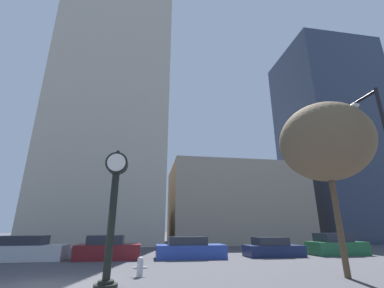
{
  "coord_description": "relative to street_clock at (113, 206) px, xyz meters",
  "views": [
    {
      "loc": [
        3.3,
        -9.63,
        1.83
      ],
      "look_at": [
        6.68,
        10.8,
        8.61
      ],
      "focal_mm": 24.0,
      "sensor_mm": 36.0,
      "label": 1
    }
  ],
  "objects": [
    {
      "name": "building_storefront_row",
      "position": [
        12.25,
        24.06,
        2.22
      ],
      "size": [
        16.35,
        12.0,
        9.56
      ],
      "color": "gray",
      "rests_on": "ground_plane"
    },
    {
      "name": "fire_hydrant_near",
      "position": [
        1.02,
        1.84,
        -2.19
      ],
      "size": [
        0.56,
        0.24,
        0.73
      ],
      "color": "#B7B7BC",
      "rests_on": "ground_plane"
    },
    {
      "name": "car_navy",
      "position": [
        9.68,
        7.99,
        -2.05
      ],
      "size": [
        3.83,
        1.83,
        1.22
      ],
      "rotation": [
        0.0,
        0.0,
        -0.01
      ],
      "color": "#19234C",
      "rests_on": "ground_plane"
    },
    {
      "name": "street_clock",
      "position": [
        0.0,
        0.0,
        0.0
      ],
      "size": [
        0.79,
        0.77,
        4.61
      ],
      "color": "black",
      "rests_on": "ground_plane"
    },
    {
      "name": "car_green",
      "position": [
        14.64,
        8.2,
        -1.94
      ],
      "size": [
        3.99,
        1.97,
        1.47
      ],
      "rotation": [
        0.0,
        0.0,
        0.03
      ],
      "color": "#236038",
      "rests_on": "ground_plane"
    },
    {
      "name": "car_blue",
      "position": [
        3.97,
        7.88,
        -2.01
      ],
      "size": [
        4.37,
        1.96,
        1.28
      ],
      "rotation": [
        0.0,
        0.0,
        -0.01
      ],
      "color": "#28429E",
      "rests_on": "ground_plane"
    },
    {
      "name": "bare_tree",
      "position": [
        8.91,
        0.21,
        2.93
      ],
      "size": [
        3.9,
        3.9,
        7.26
      ],
      "color": "brown",
      "rests_on": "ground_plane"
    },
    {
      "name": "building_glass_modern",
      "position": [
        29.07,
        24.06,
        12.52
      ],
      "size": [
        12.9,
        12.0,
        30.16
      ],
      "color": "#2D384C",
      "rests_on": "ground_plane"
    },
    {
      "name": "car_silver",
      "position": [
        -5.86,
        8.17,
        -1.97
      ],
      "size": [
        4.52,
        1.83,
        1.39
      ],
      "rotation": [
        0.0,
        0.0,
        -0.01
      ],
      "color": "#BCBCC1",
      "rests_on": "ground_plane"
    },
    {
      "name": "building_tall_tower",
      "position": [
        -4.11,
        24.06,
        16.93
      ],
      "size": [
        14.25,
        12.0,
        38.97
      ],
      "color": "#BCB29E",
      "rests_on": "ground_plane"
    },
    {
      "name": "street_lamp_right",
      "position": [
        9.46,
        -1.93,
        1.94
      ],
      "size": [
        0.36,
        1.57,
        6.84
      ],
      "color": "black",
      "rests_on": "ground_plane"
    },
    {
      "name": "car_maroon",
      "position": [
        -1.09,
        7.99,
        -1.97
      ],
      "size": [
        3.85,
        1.93,
        1.4
      ],
      "rotation": [
        0.0,
        0.0,
        0.02
      ],
      "color": "maroon",
      "rests_on": "ground_plane"
    }
  ]
}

